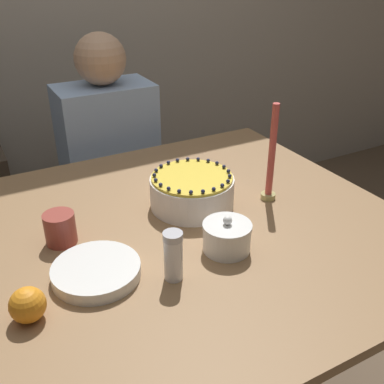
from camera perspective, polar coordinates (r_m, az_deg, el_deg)
dining_table at (r=1.38m, az=-0.89°, el=-7.93°), size 1.27×1.18×0.76m
cake at (r=1.39m, az=-0.00°, el=0.15°), size 0.26×0.26×0.11m
sugar_bowl at (r=1.20m, az=4.45°, el=-5.67°), size 0.13×0.13×0.10m
sugar_shaker at (r=1.08m, az=-2.40°, el=-8.08°), size 0.05×0.05×0.13m
plate_stack at (r=1.14m, az=-12.06°, el=-9.79°), size 0.22×0.22×0.03m
candle at (r=1.42m, az=10.02°, el=3.86°), size 0.05×0.05×0.32m
cup at (r=1.27m, az=-16.40°, el=-4.45°), size 0.08×0.08×0.09m
orange_fruit_0 at (r=1.05m, az=-20.15°, el=-13.30°), size 0.08×0.08×0.08m
person_man_blue_shirt at (r=2.09m, az=-10.10°, el=0.80°), size 0.40×0.34×1.19m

